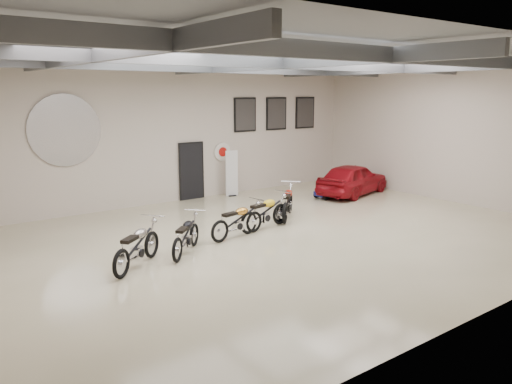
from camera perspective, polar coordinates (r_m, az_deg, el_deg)
floor at (r=14.05m, az=2.94°, el=-5.18°), size 16.00×12.00×0.01m
ceiling at (r=13.50m, az=3.16°, el=15.61°), size 16.00×12.00×0.01m
back_wall at (r=18.54m, az=-8.96°, el=6.62°), size 16.00×0.02×5.00m
right_wall at (r=19.63m, az=21.45°, el=6.23°), size 0.02×12.00×5.00m
ceiling_beams at (r=13.48m, az=3.15°, el=14.55°), size 15.80×11.80×0.32m
door at (r=18.91m, az=-7.41°, el=2.32°), size 0.92×0.08×2.10m
logo_plaque at (r=16.98m, az=-21.00°, el=6.59°), size 2.30×0.06×1.16m
poster_left at (r=20.04m, az=-1.26°, el=8.82°), size 1.05×0.08×1.35m
poster_mid at (r=21.01m, az=2.34°, el=8.94°), size 1.05×0.08×1.35m
poster_right at (r=22.05m, az=5.61°, el=9.01°), size 1.05×0.08×1.35m
oil_sign at (r=19.53m, az=-3.87°, el=4.61°), size 0.72×0.10×0.72m
banner_stand at (r=19.34m, az=-2.80°, el=2.18°), size 0.52×0.29×1.82m
motorcycle_silver at (r=11.88m, az=-13.46°, el=-5.94°), size 2.00×1.77×1.07m
motorcycle_black at (r=12.64m, az=-8.02°, el=-4.88°), size 1.77×1.69×0.97m
motorcycle_gold at (r=13.90m, az=-2.14°, el=-3.21°), size 2.00×0.93×1.00m
motorcycle_yellow at (r=14.73m, az=1.04°, el=-2.27°), size 2.10×1.00×1.05m
motorcycle_red at (r=16.02m, az=3.64°, el=-1.10°), size 1.96×1.90×1.08m
go_kart at (r=19.37m, az=8.66°, el=0.12°), size 1.47×0.77×0.51m
vintage_car at (r=19.99m, az=11.00°, el=1.48°), size 2.33×3.93×1.25m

